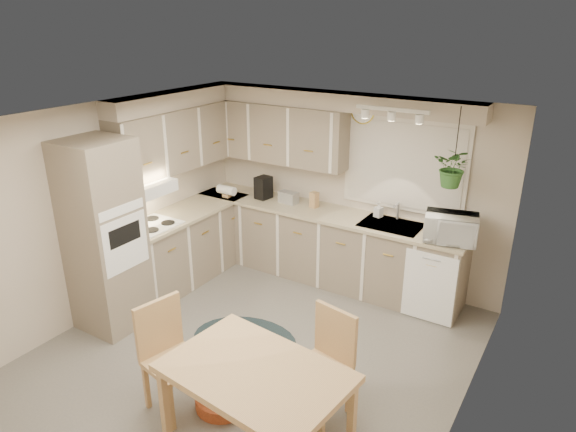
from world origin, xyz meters
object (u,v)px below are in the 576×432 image
object	(u,v)px
chair_back	(320,367)
microwave	(451,225)
dining_table	(257,415)
chair_left	(175,360)
pet_bed	(223,400)
braided_rug	(244,340)

from	to	relation	value
chair_back	microwave	bearing A→B (deg)	-90.81
dining_table	chair_left	size ratio (longest dim) A/B	1.34
chair_left	chair_back	bearing A→B (deg)	131.27
dining_table	chair_left	bearing A→B (deg)	174.04
dining_table	pet_bed	world-z (taller)	dining_table
dining_table	chair_back	world-z (taller)	chair_back
microwave	chair_left	bearing A→B (deg)	-132.49
chair_left	braided_rug	world-z (taller)	chair_left
chair_left	pet_bed	size ratio (longest dim) A/B	2.04
dining_table	chair_left	world-z (taller)	chair_left
chair_back	microwave	xyz separation A→B (m)	(0.45, 2.12, 0.65)
chair_left	microwave	distance (m)	3.18
braided_rug	pet_bed	distance (m)	0.99
dining_table	microwave	distance (m)	2.96
chair_back	braided_rug	distance (m)	1.38
dining_table	braided_rug	world-z (taller)	dining_table
pet_bed	microwave	bearing A→B (deg)	64.06
dining_table	pet_bed	xyz separation A→B (m)	(-0.60, 0.31, -0.36)
pet_bed	microwave	size ratio (longest dim) A/B	0.88
chair_back	braided_rug	world-z (taller)	chair_back
chair_left	braided_rug	size ratio (longest dim) A/B	0.86
dining_table	microwave	bearing A→B (deg)	77.62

